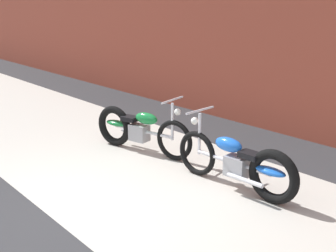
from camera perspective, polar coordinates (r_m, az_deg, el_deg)
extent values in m
plane|color=#2D2D30|center=(5.33, -15.09, -12.25)|extent=(80.00, 80.00, 0.00)
cube|color=#B2ADA3|center=(6.19, -0.44, -7.38)|extent=(36.00, 3.50, 0.01)
torus|color=black|center=(6.84, 0.87, -1.96)|extent=(0.68, 0.24, 0.68)
torus|color=black|center=(7.61, -7.27, 0.02)|extent=(0.74, 0.30, 0.73)
cylinder|color=silver|center=(7.20, -3.42, -0.71)|extent=(1.21, 0.34, 0.06)
cube|color=#99999E|center=(7.26, -3.92, -0.91)|extent=(0.36, 0.29, 0.28)
ellipsoid|color=#197A38|center=(7.08, -2.95, 1.03)|extent=(0.47, 0.29, 0.20)
ellipsoid|color=#197A38|center=(7.56, -7.01, 0.40)|extent=(0.47, 0.28, 0.10)
cube|color=black|center=(7.32, -5.17, 1.01)|extent=(0.32, 0.26, 0.08)
cylinder|color=silver|center=(6.77, 0.60, 0.58)|extent=(0.05, 0.05, 0.62)
cylinder|color=silver|center=(6.68, 0.61, 3.55)|extent=(0.17, 0.57, 0.03)
sphere|color=white|center=(6.67, 1.31, 1.93)|extent=(0.11, 0.11, 0.11)
cylinder|color=silver|center=(7.54, -4.62, -0.89)|extent=(0.55, 0.19, 0.06)
torus|color=black|center=(6.29, 3.95, -3.71)|extent=(0.68, 0.12, 0.68)
torus|color=black|center=(5.58, 14.08, -6.67)|extent=(0.74, 0.17, 0.73)
cylinder|color=silver|center=(5.90, 8.71, -4.87)|extent=(1.24, 0.13, 0.06)
cube|color=#99999E|center=(5.87, 9.32, -5.43)|extent=(0.33, 0.24, 0.28)
ellipsoid|color=blue|center=(5.86, 8.19, -2.49)|extent=(0.45, 0.21, 0.20)
ellipsoid|color=blue|center=(5.58, 13.69, -5.97)|extent=(0.45, 0.20, 0.10)
cube|color=black|center=(5.69, 11.05, -3.89)|extent=(0.29, 0.22, 0.08)
cylinder|color=silver|center=(6.17, 4.29, -1.10)|extent=(0.05, 0.05, 0.62)
cylinder|color=silver|center=(6.07, 4.36, 2.14)|extent=(0.06, 0.58, 0.03)
sphere|color=white|center=(6.18, 3.62, 0.69)|extent=(0.11, 0.11, 0.11)
cylinder|color=silver|center=(5.66, 10.35, -7.22)|extent=(0.55, 0.09, 0.06)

